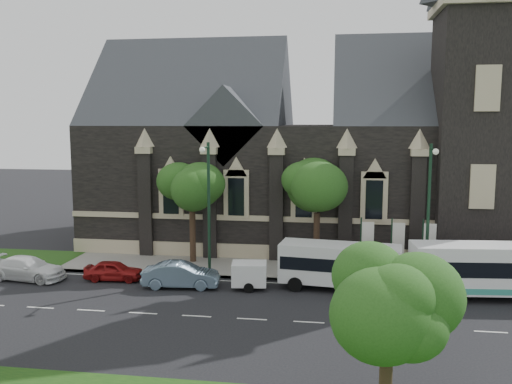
% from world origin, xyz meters
% --- Properties ---
extents(ground, '(160.00, 160.00, 0.00)m').
position_xyz_m(ground, '(0.00, 0.00, 0.00)').
color(ground, black).
rests_on(ground, ground).
extents(sidewalk, '(80.00, 5.00, 0.15)m').
position_xyz_m(sidewalk, '(0.00, 9.50, 0.07)').
color(sidewalk, gray).
rests_on(sidewalk, ground).
extents(museum, '(40.00, 17.70, 29.90)m').
position_xyz_m(museum, '(5.12, 18.78, 8.17)').
color(museum, black).
rests_on(museum, ground).
extents(tree_park_east, '(3.40, 3.40, 6.28)m').
position_xyz_m(tree_park_east, '(6.18, -9.32, 4.62)').
color(tree_park_east, black).
rests_on(tree_park_east, ground).
extents(tree_walk_right, '(4.08, 4.08, 7.80)m').
position_xyz_m(tree_walk_right, '(3.21, 10.71, 5.82)').
color(tree_walk_right, black).
rests_on(tree_walk_right, ground).
extents(tree_walk_left, '(3.91, 3.91, 7.64)m').
position_xyz_m(tree_walk_left, '(-5.80, 10.70, 5.73)').
color(tree_walk_left, black).
rests_on(tree_walk_left, ground).
extents(street_lamp_near, '(0.36, 1.88, 9.00)m').
position_xyz_m(street_lamp_near, '(10.00, 7.09, 5.11)').
color(street_lamp_near, '#163120').
rests_on(street_lamp_near, ground).
extents(street_lamp_mid, '(0.36, 1.88, 9.00)m').
position_xyz_m(street_lamp_mid, '(-4.00, 7.09, 5.11)').
color(street_lamp_mid, '#163120').
rests_on(street_lamp_mid, ground).
extents(banner_flag_left, '(0.90, 0.10, 4.00)m').
position_xyz_m(banner_flag_left, '(6.29, 9.00, 2.38)').
color(banner_flag_left, '#163120').
rests_on(banner_flag_left, ground).
extents(banner_flag_center, '(0.90, 0.10, 4.00)m').
position_xyz_m(banner_flag_center, '(8.29, 9.00, 2.38)').
color(banner_flag_center, '#163120').
rests_on(banner_flag_center, ground).
extents(banner_flag_right, '(0.90, 0.10, 4.00)m').
position_xyz_m(banner_flag_right, '(10.29, 9.00, 2.38)').
color(banner_flag_right, '#163120').
rests_on(banner_flag_right, ground).
extents(tour_coach, '(11.25, 3.44, 3.23)m').
position_xyz_m(tour_coach, '(14.34, 5.43, 1.77)').
color(tour_coach, white).
rests_on(tour_coach, ground).
extents(shuttle_bus, '(7.58, 3.34, 2.84)m').
position_xyz_m(shuttle_bus, '(4.62, 5.79, 1.64)').
color(shuttle_bus, silver).
rests_on(shuttle_bus, ground).
extents(box_trailer, '(3.17, 1.87, 1.65)m').
position_xyz_m(box_trailer, '(-0.96, 5.13, 0.94)').
color(box_trailer, silver).
rests_on(box_trailer, ground).
extents(sedan, '(4.93, 2.10, 1.58)m').
position_xyz_m(sedan, '(-5.25, 4.79, 0.79)').
color(sedan, slate).
rests_on(sedan, ground).
extents(car_far_red, '(3.88, 1.76, 1.29)m').
position_xyz_m(car_far_red, '(-10.04, 5.61, 0.65)').
color(car_far_red, maroon).
rests_on(car_far_red, ground).
extents(car_far_white, '(5.33, 2.60, 1.49)m').
position_xyz_m(car_far_white, '(-15.72, 4.93, 0.75)').
color(car_far_white, white).
rests_on(car_far_white, ground).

